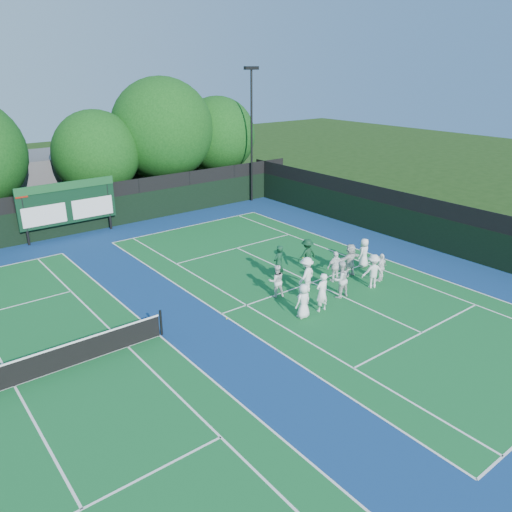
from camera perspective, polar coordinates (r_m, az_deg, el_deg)
ground at (r=24.55m, az=8.03°, el=-3.78°), size 120.00×120.00×0.00m
court_apron at (r=21.79m, az=-5.09°, el=-7.00°), size 34.00×32.00×0.01m
near_court at (r=25.18m, az=6.41°, el=-3.02°), size 11.05×23.85×0.01m
left_court at (r=19.33m, az=-25.89°, el=-13.20°), size 11.05×23.85×0.01m
back_fence at (r=34.09m, az=-19.18°, el=4.77°), size 34.00×0.08×3.00m
divider_fence_right at (r=31.35m, az=18.44°, el=3.50°), size 0.08×32.00×3.00m
scoreboard at (r=33.20m, az=-20.74°, el=5.66°), size 6.00×0.21×3.55m
clubhouse at (r=42.59m, az=-17.91°, el=8.88°), size 18.00×6.00×4.00m
light_pole_right at (r=39.25m, az=-0.52°, el=15.28°), size 1.20×0.30×10.12m
tennis_net at (r=19.08m, az=-26.13°, el=-11.99°), size 11.30×0.10×1.10m
tree_c at (r=37.69m, az=-17.61°, el=10.93°), size 6.01×6.01×7.41m
tree_d at (r=39.67m, az=-10.50°, el=13.78°), size 7.70×7.70×9.51m
tree_e at (r=42.31m, az=-4.29°, el=13.45°), size 6.16×6.16×7.94m
tennis_ball_0 at (r=23.31m, az=5.61°, el=-4.97°), size 0.07×0.07×0.07m
tennis_ball_1 at (r=27.21m, az=10.60°, el=-1.32°), size 0.07×0.07×0.07m
tennis_ball_2 at (r=26.15m, az=13.49°, el=-2.50°), size 0.07×0.07×0.07m
tennis_ball_3 at (r=21.58m, az=-3.38°, el=-7.16°), size 0.07×0.07×0.07m
tennis_ball_4 at (r=28.24m, az=5.40°, el=-0.21°), size 0.07×0.07×0.07m
tennis_ball_5 at (r=26.96m, az=8.23°, el=-1.39°), size 0.07×0.07×0.07m
player_front_0 at (r=21.47m, az=5.44°, el=-5.14°), size 0.78×0.53×1.56m
player_front_1 at (r=22.06m, az=7.54°, el=-4.14°), size 0.66×0.43×1.79m
player_front_2 at (r=23.51m, az=9.61°, el=-2.65°), size 0.92×0.75×1.79m
player_front_3 at (r=24.84m, az=13.23°, el=-1.70°), size 1.27×1.04×1.71m
player_front_4 at (r=25.73m, az=14.12°, el=-1.28°), size 0.90×0.50×1.46m
player_back_0 at (r=23.29m, az=2.34°, el=-2.86°), size 0.94×0.84×1.58m
player_back_1 at (r=23.80m, az=5.78°, el=-2.17°), size 1.28×0.95×1.77m
player_back_2 at (r=25.17m, az=9.07°, el=-1.21°), size 1.01×0.59×1.61m
player_back_3 at (r=25.99m, az=10.69°, el=-0.44°), size 1.62×0.58×1.73m
player_back_4 at (r=27.32m, az=12.24°, el=0.36°), size 0.88×0.68×1.59m
coach_left at (r=24.94m, az=2.60°, el=-0.83°), size 0.78×0.61×1.88m
coach_right at (r=26.42m, az=5.86°, el=0.16°), size 1.16×0.73×1.71m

